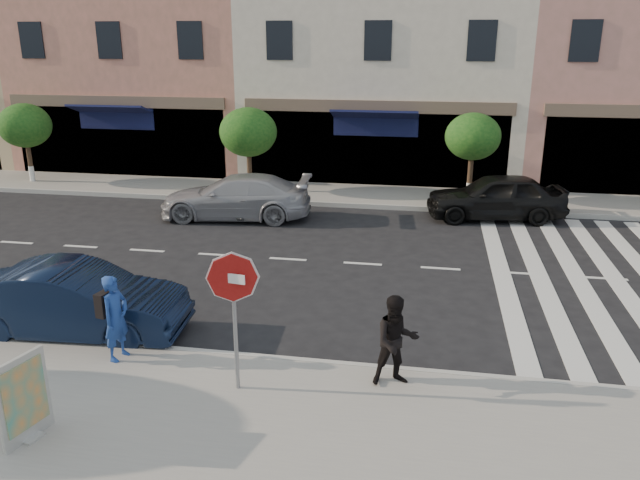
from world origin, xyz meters
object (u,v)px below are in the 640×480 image
at_px(stop_sign, 233,291).
at_px(poster_board, 24,400).
at_px(car_far_mid, 496,197).
at_px(car_far_left, 236,197).
at_px(walker, 396,341).
at_px(car_near_mid, 75,301).
at_px(photographer, 116,318).

relative_size(stop_sign, poster_board, 1.83).
height_order(poster_board, car_far_mid, car_far_mid).
xyz_separation_m(poster_board, car_far_mid, (7.61, 13.38, -0.04)).
bearing_deg(poster_board, car_far_mid, 74.80).
bearing_deg(car_far_left, poster_board, -2.14).
xyz_separation_m(car_far_left, car_far_mid, (8.28, 1.35, 0.04)).
height_order(poster_board, car_far_left, poster_board).
distance_m(walker, car_far_mid, 11.24).
distance_m(stop_sign, poster_board, 3.31).
distance_m(car_near_mid, car_far_mid, 13.33).
distance_m(photographer, car_far_mid, 13.25).
bearing_deg(poster_board, walker, 40.07).
bearing_deg(car_far_left, photographer, -0.46).
bearing_deg(walker, photographer, 161.22).
bearing_deg(poster_board, photographer, 100.96).
bearing_deg(poster_board, stop_sign, 49.97).
height_order(walker, car_far_left, walker).
bearing_deg(walker, poster_board, -173.12).
bearing_deg(stop_sign, car_far_mid, 74.52).
bearing_deg(car_far_left, walker, 25.53).
height_order(walker, poster_board, walker).
relative_size(poster_board, car_near_mid, 0.30).
bearing_deg(photographer, car_far_mid, -22.63).
relative_size(poster_board, car_far_mid, 0.30).
bearing_deg(stop_sign, car_near_mid, 165.09).
relative_size(photographer, car_far_mid, 0.36).
height_order(photographer, car_far_mid, photographer).
xyz_separation_m(poster_board, car_far_left, (-0.67, 12.03, -0.07)).
distance_m(photographer, car_near_mid, 1.74).
height_order(photographer, poster_board, photographer).
height_order(walker, car_near_mid, walker).
distance_m(stop_sign, car_far_left, 10.78).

